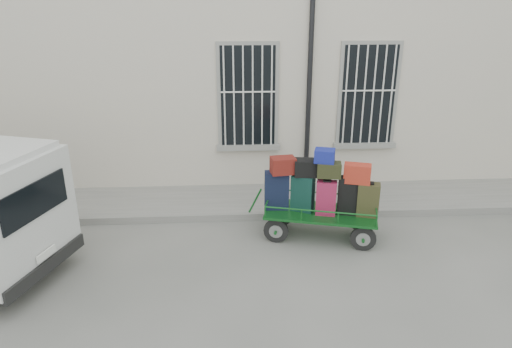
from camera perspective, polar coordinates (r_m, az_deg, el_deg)
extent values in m
plane|color=#60605C|center=(8.24, 2.83, -9.99)|extent=(80.00, 80.00, 0.00)
cube|color=beige|center=(12.63, 0.32, 15.21)|extent=(24.00, 5.00, 6.00)
cylinder|color=black|center=(10.22, 6.75, 12.65)|extent=(0.11, 0.11, 5.60)
cube|color=black|center=(10.22, -1.02, 9.66)|extent=(1.20, 0.08, 2.20)
cube|color=gray|center=(10.49, -0.97, 3.41)|extent=(1.45, 0.22, 0.12)
cube|color=black|center=(10.68, 13.82, 9.56)|extent=(1.20, 0.08, 2.20)
cube|color=gray|center=(10.94, 13.34, 3.57)|extent=(1.45, 0.22, 0.12)
cube|color=slate|center=(10.16, 1.51, -3.30)|extent=(24.00, 1.70, 0.15)
cylinder|color=black|center=(8.52, 2.52, -7.11)|extent=(0.46, 0.17, 0.46)
cylinder|color=gray|center=(8.52, 2.52, -7.11)|extent=(0.27, 0.14, 0.26)
cylinder|color=black|center=(9.15, 3.19, -5.08)|extent=(0.46, 0.17, 0.46)
cylinder|color=gray|center=(9.15, 3.19, -5.08)|extent=(0.27, 0.14, 0.26)
cylinder|color=black|center=(8.47, 13.24, -7.89)|extent=(0.46, 0.17, 0.46)
cylinder|color=gray|center=(8.47, 13.24, -7.89)|extent=(0.27, 0.14, 0.26)
cylinder|color=black|center=(9.10, 13.13, -5.79)|extent=(0.46, 0.17, 0.46)
cylinder|color=gray|center=(9.10, 13.13, -5.79)|extent=(0.27, 0.14, 0.26)
cube|color=#13551E|center=(8.65, 8.10, -4.81)|extent=(2.21, 1.41, 0.05)
cylinder|color=#13551E|center=(8.72, -0.11, -3.35)|extent=(0.27, 0.10, 0.52)
cube|color=black|center=(8.56, 2.59, -2.05)|extent=(0.46, 0.26, 0.73)
cube|color=black|center=(8.42, 2.63, 0.32)|extent=(0.20, 0.16, 0.03)
cube|color=#0B2829|center=(8.52, 5.87, -2.39)|extent=(0.47, 0.39, 0.69)
cube|color=black|center=(8.39, 5.95, -0.14)|extent=(0.19, 0.16, 0.03)
cube|color=maroon|center=(8.43, 8.77, -2.97)|extent=(0.40, 0.30, 0.64)
cube|color=black|center=(8.30, 8.90, -0.85)|extent=(0.17, 0.14, 0.03)
cube|color=black|center=(8.50, 11.35, -2.64)|extent=(0.37, 0.26, 0.72)
cube|color=black|center=(8.36, 11.53, -0.29)|extent=(0.16, 0.13, 0.03)
cube|color=#2F2F17|center=(8.53, 13.83, -3.14)|extent=(0.44, 0.34, 0.62)
cube|color=black|center=(8.40, 14.02, -1.11)|extent=(0.18, 0.15, 0.03)
cube|color=#5F1713|center=(8.34, 3.39, 1.09)|extent=(0.47, 0.36, 0.30)
cube|color=black|center=(8.37, 6.36, 0.80)|extent=(0.48, 0.35, 0.30)
cube|color=black|center=(8.28, 9.11, 0.54)|extent=(0.46, 0.33, 0.27)
cube|color=maroon|center=(8.36, 12.54, 0.06)|extent=(0.53, 0.38, 0.34)
cube|color=navy|center=(8.23, 8.58, 2.28)|extent=(0.42, 0.38, 0.23)
cube|color=black|center=(7.35, -25.93, -2.98)|extent=(0.45, 1.29, 0.53)
cube|color=black|center=(7.82, -24.71, -10.40)|extent=(0.64, 1.72, 0.21)
cube|color=white|center=(7.70, -24.73, -9.04)|extent=(0.15, 0.39, 0.11)
cylinder|color=black|center=(8.87, -24.80, -7.31)|extent=(0.68, 0.40, 0.65)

